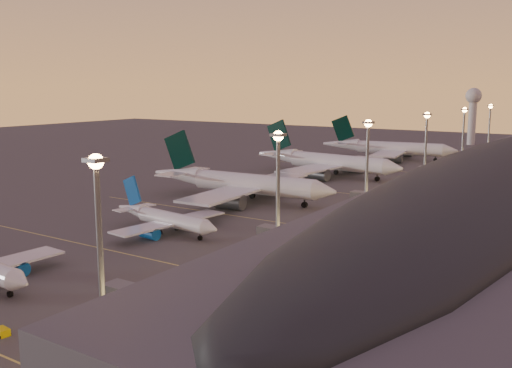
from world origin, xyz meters
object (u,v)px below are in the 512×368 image
object	(u,v)px
airliner_wide_near	(239,183)
baggage_tug_a	(1,331)
airliner_narrow_north	(165,218)
baggage_tug_b	(130,318)
radar_tower	(473,107)
airliner_wide_far	(388,148)
airliner_wide_mid	(325,161)

from	to	relation	value
airliner_wide_near	baggage_tug_a	world-z (taller)	airliner_wide_near
airliner_narrow_north	baggage_tug_b	world-z (taller)	airliner_narrow_north
radar_tower	baggage_tug_a	world-z (taller)	radar_tower
airliner_wide_near	radar_tower	bearing A→B (deg)	81.89
baggage_tug_a	airliner_wide_far	bearing A→B (deg)	102.83
baggage_tug_a	airliner_wide_near	bearing A→B (deg)	111.99
airliner_wide_far	radar_tower	size ratio (longest dim) A/B	1.91
airliner_wide_mid	radar_tower	size ratio (longest dim) A/B	1.96
airliner_wide_far	airliner_narrow_north	bearing A→B (deg)	-96.51
airliner_narrow_north	airliner_wide_mid	distance (m)	97.78
baggage_tug_a	baggage_tug_b	xyz separation A→B (m)	(11.50, 12.78, 0.04)
airliner_wide_mid	airliner_wide_far	world-z (taller)	airliner_wide_mid
airliner_wide_near	radar_tower	distance (m)	208.67
airliner_wide_near	baggage_tug_a	distance (m)	97.98
airliner_wide_mid	baggage_tug_b	size ratio (longest dim) A/B	17.04
airliner_wide_near	baggage_tug_a	xyz separation A→B (m)	(26.25, -94.28, -4.70)
airliner_narrow_north	airliner_wide_far	bearing A→B (deg)	98.80
airliner_wide_mid	baggage_tug_b	distance (m)	143.95
airliner_wide_far	baggage_tug_b	distance (m)	201.70
airliner_narrow_north	airliner_wide_far	world-z (taller)	airliner_wide_far
airliner_narrow_north	baggage_tug_b	xyz separation A→B (m)	(30.67, -41.34, -2.63)
airliner_wide_far	airliner_wide_near	bearing A→B (deg)	-99.41
airliner_wide_mid	baggage_tug_b	bearing A→B (deg)	-68.18
airliner_narrow_north	airliner_wide_near	bearing A→B (deg)	107.14
airliner_wide_near	baggage_tug_b	distance (m)	89.94
airliner_narrow_north	airliner_wide_near	xyz separation A→B (m)	(-7.07, 40.16, 2.03)
radar_tower	baggage_tug_b	world-z (taller)	radar_tower
airliner_wide_far	baggage_tug_a	distance (m)	212.71
radar_tower	airliner_wide_mid	bearing A→B (deg)	-97.35
airliner_narrow_north	baggage_tug_b	size ratio (longest dim) A/B	9.06
airliner_narrow_north	baggage_tug_a	size ratio (longest dim) A/B	9.72
airliner_wide_far	airliner_wide_mid	bearing A→B (deg)	-100.59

